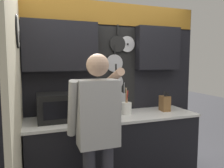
# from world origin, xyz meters

# --- Properties ---
(base_cabinet_counter) EXTENTS (2.16, 0.62, 0.93)m
(base_cabinet_counter) POSITION_xyz_m (0.00, -0.00, 0.46)
(base_cabinet_counter) COLOR black
(base_cabinet_counter) RESTS_ON ground_plane
(back_wall_unit) EXTENTS (2.73, 0.20, 2.40)m
(back_wall_unit) POSITION_xyz_m (-0.01, 0.28, 1.45)
(back_wall_unit) COLOR black
(back_wall_unit) RESTS_ON ground_plane
(side_wall) EXTENTS (0.07, 1.60, 2.40)m
(side_wall) POSITION_xyz_m (-1.10, -0.40, 1.21)
(side_wall) COLOR beige
(side_wall) RESTS_ON ground_plane
(microwave) EXTENTS (0.53, 0.35, 0.32)m
(microwave) POSITION_xyz_m (-0.66, 0.02, 1.09)
(microwave) COLOR black
(microwave) RESTS_ON base_cabinet_counter
(knife_block) EXTENTS (0.12, 0.16, 0.28)m
(knife_block) POSITION_xyz_m (0.75, 0.03, 1.04)
(knife_block) COLOR brown
(knife_block) RESTS_ON base_cabinet_counter
(utensil_crock) EXTENTS (0.13, 0.13, 0.35)m
(utensil_crock) POSITION_xyz_m (0.18, 0.03, 1.03)
(utensil_crock) COLOR white
(utensil_crock) RESTS_ON base_cabinet_counter
(person) EXTENTS (0.54, 0.65, 1.69)m
(person) POSITION_xyz_m (-0.40, -0.60, 1.01)
(person) COLOR #383842
(person) RESTS_ON ground_plane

